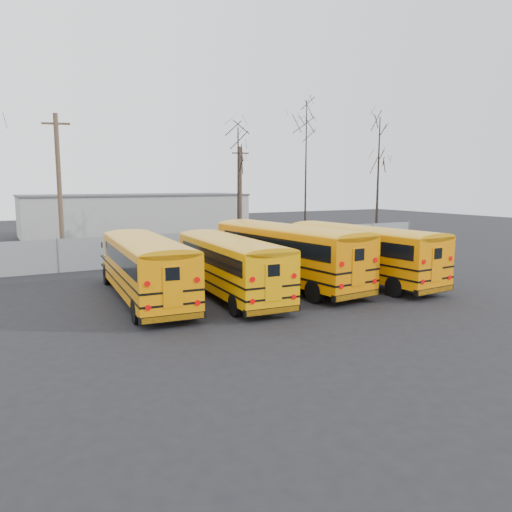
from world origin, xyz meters
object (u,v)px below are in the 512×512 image
bus_d (359,249)px  utility_pole_right (241,194)px  utility_pole_left (59,188)px  bus_b (229,261)px  bus_c (285,250)px  bus_a (145,264)px

bus_d → utility_pole_right: (2.17, 18.32, 2.48)m
bus_d → utility_pole_left: 19.29m
utility_pole_left → bus_b: bearing=-53.5°
bus_b → bus_c: bearing=18.0°
utility_pole_right → bus_a: bearing=-117.0°
bus_a → bus_c: size_ratio=0.91×
bus_d → utility_pole_right: 18.62m
utility_pole_left → utility_pole_right: (15.18, 4.42, -0.64)m
utility_pole_left → bus_c: bearing=-40.0°
bus_b → bus_a: bearing=169.4°
utility_pole_right → utility_pole_left: bearing=-153.1°
utility_pole_right → bus_c: bearing=-98.8°
bus_a → bus_c: (7.25, -0.00, 0.16)m
bus_d → utility_pole_left: bearing=128.3°
bus_b → bus_c: bus_c is taller
utility_pole_left → bus_a: bearing=-67.1°
bus_a → bus_b: bus_a is taller
bus_a → bus_d: bearing=-1.0°
bus_a → utility_pole_right: bearing=56.5°
bus_d → utility_pole_left: utility_pole_left is taller
bus_a → utility_pole_right: 22.02m
bus_d → utility_pole_right: bearing=78.4°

